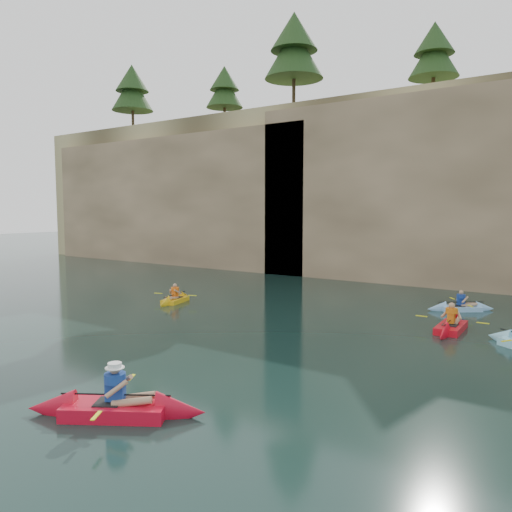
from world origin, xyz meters
The scene contains 11 objects.
ground centered at (0.00, 0.00, 0.00)m, with size 160.00×160.00×0.00m, color black.
cliff centered at (0.00, 30.00, 6.00)m, with size 70.00×16.00×12.00m, color tan.
cliff_slab_west centered at (-20.00, 22.60, 5.28)m, with size 26.00×2.40×10.56m, color tan.
cliff_slab_center centered at (2.00, 22.60, 5.70)m, with size 24.00×2.40×11.40m, color tan.
sea_cave_west centered at (-18.00, 21.95, 2.00)m, with size 4.50×1.00×4.00m, color black.
sea_cave_center centered at (-4.00, 21.95, 1.60)m, with size 3.50×1.00×3.20m, color black.
cliff_pines centered at (0.00, 25.00, 15.91)m, with size 56.00×6.00×7.83m, color black, non-canonical shape.
main_kayaker centered at (0.70, -0.32, 0.19)m, with size 3.80×2.81×1.46m.
kayaker_red_far centered at (4.74, 11.71, 0.16)m, with size 2.56×3.58×1.31m.
kayaker_yellow centered at (-7.53, 10.01, 0.14)m, with size 2.20×2.86×1.14m.
kayaker_ltblue_mid centered at (4.17, 15.76, 0.14)m, with size 2.79×2.32×1.13m.
Camera 1 is at (9.12, -7.12, 4.46)m, focal length 35.00 mm.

